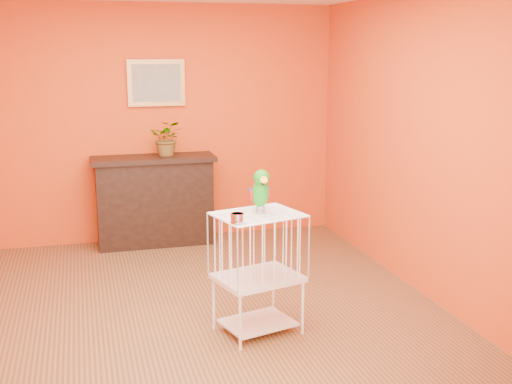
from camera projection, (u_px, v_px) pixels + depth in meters
name	position (u px, v px, depth m)	size (l,w,h in m)	color
ground	(196.00, 313.00, 5.23)	(4.50, 4.50, 0.00)	brown
room_shell	(192.00, 119.00, 4.88)	(4.50, 4.50, 4.50)	#D04213
console_cabinet	(155.00, 201.00, 7.00)	(1.32, 0.47, 0.98)	black
potted_plant	(167.00, 142.00, 6.92)	(0.34, 0.38, 0.30)	#26722D
framed_picture	(156.00, 83.00, 6.94)	(0.62, 0.04, 0.50)	#B38040
birdcage	(258.00, 272.00, 4.78)	(0.70, 0.60, 0.92)	white
feed_cup	(237.00, 218.00, 4.42)	(0.10, 0.10, 0.07)	silver
parrot	(260.00, 190.00, 4.69)	(0.16, 0.29, 0.33)	#59544C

